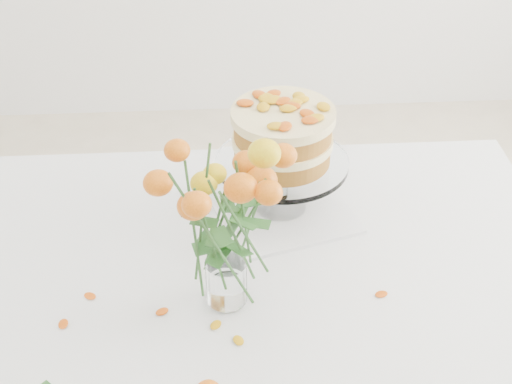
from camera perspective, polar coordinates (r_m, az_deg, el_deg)
table at (r=1.49m, az=-2.44°, el=-8.84°), size 1.43×0.93×0.76m
napkin at (r=1.59m, az=2.00°, el=-1.28°), size 0.35×0.35×0.01m
cake_stand at (r=1.49m, az=2.14°, el=4.08°), size 0.28×0.28×0.25m
rose_vase at (r=1.23m, az=-2.59°, el=-1.08°), size 0.30×0.30×0.39m
stray_petal_a at (r=1.36m, az=-7.53°, el=-9.48°), size 0.03×0.02×0.00m
stray_petal_b at (r=1.33m, az=-3.24°, el=-10.58°), size 0.03×0.02×0.00m
stray_petal_c at (r=1.30m, az=-1.41°, el=-11.80°), size 0.03×0.02×0.00m
stray_petal_d at (r=1.42m, az=-13.14°, el=-8.12°), size 0.03×0.02×0.00m
stray_petal_e at (r=1.38m, az=-15.16°, el=-10.16°), size 0.03×0.02×0.00m
stray_petal_f at (r=1.41m, az=10.00°, el=-8.07°), size 0.03×0.02×0.00m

